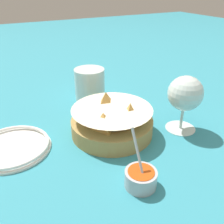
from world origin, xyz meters
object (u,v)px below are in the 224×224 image
sauce_cup (141,178)px  side_plate (12,147)px  food_basket (112,121)px  wine_glass (185,95)px  beer_mug (90,85)px

sauce_cup → side_plate: 0.31m
food_basket → wine_glass: 0.19m
wine_glass → side_plate: size_ratio=0.82×
wine_glass → side_plate: wine_glass is taller
wine_glass → beer_mug: wine_glass is taller
beer_mug → sauce_cup: bearing=169.8°
food_basket → beer_mug: bearing=-8.9°
sauce_cup → wine_glass: wine_glass is taller
wine_glass → beer_mug: 0.32m
food_basket → sauce_cup: (-0.19, 0.04, -0.01)m
beer_mug → side_plate: size_ratio=0.76×
wine_glass → beer_mug: (0.28, 0.14, -0.05)m
side_plate → food_basket: bearing=-100.9°
beer_mug → wine_glass: bearing=-154.3°
sauce_cup → beer_mug: size_ratio=0.82×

